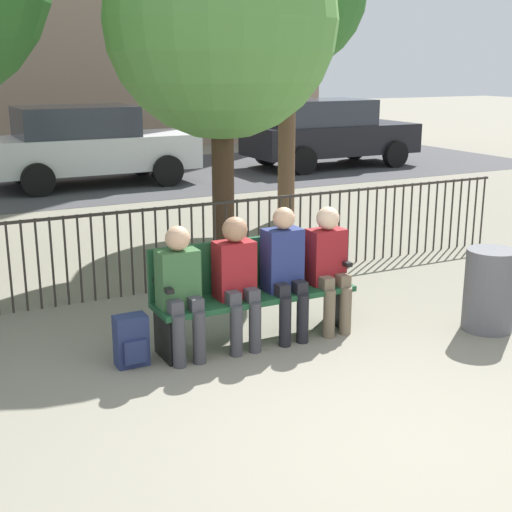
{
  "coord_description": "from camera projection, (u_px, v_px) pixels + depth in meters",
  "views": [
    {
      "loc": [
        -2.77,
        -3.31,
        2.44
      ],
      "look_at": [
        0.0,
        2.08,
        0.8
      ],
      "focal_mm": 50.0,
      "sensor_mm": 36.0,
      "label": 1
    }
  ],
  "objects": [
    {
      "name": "seated_person_3",
      "position": [
        328.0,
        262.0,
        6.59
      ],
      "size": [
        0.34,
        0.39,
        1.18
      ],
      "color": "brown",
      "rests_on": "ground"
    },
    {
      "name": "trash_bin",
      "position": [
        489.0,
        290.0,
        6.67
      ],
      "size": [
        0.47,
        0.47,
        0.78
      ],
      "color": "#56565B",
      "rests_on": "ground"
    },
    {
      "name": "park_bench",
      "position": [
        252.0,
        286.0,
        6.43
      ],
      "size": [
        1.87,
        0.45,
        0.92
      ],
      "color": "#194728",
      "rests_on": "ground"
    },
    {
      "name": "ground_plane",
      "position": [
        400.0,
        446.0,
        4.7
      ],
      "size": [
        80.0,
        80.0,
        0.0
      ],
      "primitive_type": "plane",
      "color": "gray"
    },
    {
      "name": "street_surface",
      "position": [
        41.0,
        183.0,
        15.0
      ],
      "size": [
        24.0,
        6.0,
        0.01
      ],
      "color": "#3D3D3F",
      "rests_on": "ground"
    },
    {
      "name": "parked_car_1",
      "position": [
        328.0,
        132.0,
        17.27
      ],
      "size": [
        4.2,
        1.94,
        1.62
      ],
      "color": "black",
      "rests_on": "ground"
    },
    {
      "name": "tree_1",
      "position": [
        221.0,
        22.0,
        8.39
      ],
      "size": [
        2.78,
        2.78,
        4.32
      ],
      "color": "#422D1E",
      "rests_on": "ground"
    },
    {
      "name": "seated_person_1",
      "position": [
        237.0,
        275.0,
        6.18
      ],
      "size": [
        0.34,
        0.39,
        1.18
      ],
      "color": "#3D3D42",
      "rests_on": "ground"
    },
    {
      "name": "fence_railing",
      "position": [
        181.0,
        240.0,
        7.87
      ],
      "size": [
        9.01,
        0.03,
        0.95
      ],
      "color": "#2D2823",
      "rests_on": "ground"
    },
    {
      "name": "parked_car_2",
      "position": [
        88.0,
        144.0,
        14.6
      ],
      "size": [
        4.2,
        1.94,
        1.62
      ],
      "color": "silver",
      "rests_on": "ground"
    },
    {
      "name": "seated_person_0",
      "position": [
        180.0,
        286.0,
        5.95
      ],
      "size": [
        0.34,
        0.39,
        1.15
      ],
      "color": "#3D3D42",
      "rests_on": "ground"
    },
    {
      "name": "backpack",
      "position": [
        131.0,
        341.0,
        5.91
      ],
      "size": [
        0.27,
        0.21,
        0.43
      ],
      "color": "navy",
      "rests_on": "ground"
    },
    {
      "name": "seated_person_2",
      "position": [
        285.0,
        267.0,
        6.39
      ],
      "size": [
        0.34,
        0.39,
        1.22
      ],
      "color": "black",
      "rests_on": "ground"
    }
  ]
}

